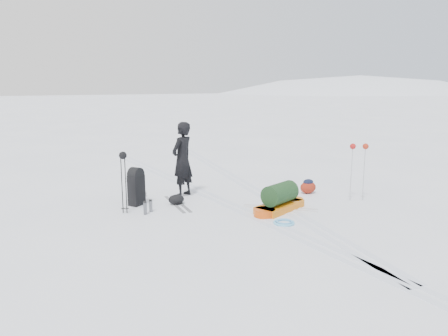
# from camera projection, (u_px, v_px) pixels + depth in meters

# --- Properties ---
(ground) EXTENTS (200.00, 200.00, 0.00)m
(ground) POSITION_uv_depth(u_px,v_px,m) (235.00, 208.00, 10.57)
(ground) COLOR white
(ground) RESTS_ON ground
(ski_tracks) EXTENTS (3.38, 17.97, 0.01)m
(ski_tracks) POSITION_uv_depth(u_px,v_px,m) (240.00, 196.00, 11.61)
(ski_tracks) COLOR silver
(ski_tracks) RESTS_ON ground
(skier) EXTENTS (0.86, 0.79, 1.98)m
(skier) POSITION_uv_depth(u_px,v_px,m) (182.00, 159.00, 11.48)
(skier) COLOR black
(skier) RESTS_ON ground
(pulk_sled) EXTENTS (1.78, 1.11, 0.66)m
(pulk_sled) POSITION_uv_depth(u_px,v_px,m) (280.00, 200.00, 10.30)
(pulk_sled) COLOR #D26B0C
(pulk_sled) RESTS_ON ground
(expedition_rucksack) EXTENTS (0.69, 1.03, 0.95)m
(expedition_rucksack) POSITION_uv_depth(u_px,v_px,m) (137.00, 187.00, 10.80)
(expedition_rucksack) COLOR black
(expedition_rucksack) RESTS_ON ground
(ski_poles_black) EXTENTS (0.20, 0.18, 1.44)m
(ski_poles_black) POSITION_uv_depth(u_px,v_px,m) (123.00, 163.00, 9.92)
(ski_poles_black) COLOR black
(ski_poles_black) RESTS_ON ground
(ski_poles_silver) EXTENTS (0.44, 0.29, 1.48)m
(ski_poles_silver) POSITION_uv_depth(u_px,v_px,m) (359.00, 153.00, 10.98)
(ski_poles_silver) COLOR silver
(ski_poles_silver) RESTS_ON ground
(touring_skis_grey) EXTENTS (0.36, 1.64, 0.06)m
(touring_skis_grey) POSITION_uv_depth(u_px,v_px,m) (178.00, 204.00, 10.87)
(touring_skis_grey) COLOR gray
(touring_skis_grey) RESTS_ON ground
(touring_skis_white) EXTENTS (1.53, 1.37, 0.07)m
(touring_skis_white) POSITION_uv_depth(u_px,v_px,m) (280.00, 208.00, 10.50)
(touring_skis_white) COLOR silver
(touring_skis_white) RESTS_ON ground
(rope_coil) EXTENTS (0.59, 0.59, 0.06)m
(rope_coil) POSITION_uv_depth(u_px,v_px,m) (284.00, 222.00, 9.38)
(rope_coil) COLOR #62C4EF
(rope_coil) RESTS_ON ground
(small_daypack) EXTENTS (0.49, 0.38, 0.39)m
(small_daypack) POSITION_uv_depth(u_px,v_px,m) (308.00, 186.00, 11.90)
(small_daypack) COLOR maroon
(small_daypack) RESTS_ON ground
(thermos_pair) EXTENTS (0.26, 0.24, 0.32)m
(thermos_pair) POSITION_uv_depth(u_px,v_px,m) (148.00, 207.00, 10.09)
(thermos_pair) COLOR #56585E
(thermos_pair) RESTS_ON ground
(stuff_sack) EXTENTS (0.44, 0.36, 0.25)m
(stuff_sack) POSITION_uv_depth(u_px,v_px,m) (176.00, 199.00, 10.83)
(stuff_sack) COLOR black
(stuff_sack) RESTS_ON ground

